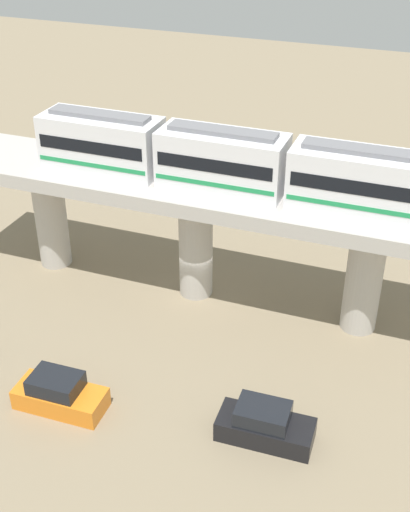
{
  "coord_description": "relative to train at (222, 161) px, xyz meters",
  "views": [
    {
      "loc": [
        -30.25,
        -11.94,
        22.12
      ],
      "look_at": [
        -2.5,
        -1.49,
        4.16
      ],
      "focal_mm": 47.16,
      "sensor_mm": 36.0,
      "label": 1
    }
  ],
  "objects": [
    {
      "name": "ground_plane",
      "position": [
        0.0,
        1.49,
        -8.47
      ],
      "size": [
        120.0,
        120.0,
        0.0
      ],
      "primitive_type": "plane",
      "color": "#84755B"
    },
    {
      "name": "viaduct",
      "position": [
        0.0,
        1.49,
        -3.17
      ],
      "size": [
        5.2,
        28.85,
        6.94
      ],
      "color": "#B7B2AA",
      "rests_on": "ground"
    },
    {
      "name": "train",
      "position": [
        0.0,
        0.0,
        0.0
      ],
      "size": [
        2.64,
        20.5,
        3.24
      ],
      "color": "white",
      "rests_on": "viaduct"
    },
    {
      "name": "parked_car_black",
      "position": [
        -9.57,
        -5.43,
        -7.73
      ],
      "size": [
        1.96,
        4.27,
        1.76
      ],
      "rotation": [
        0.0,
        0.0,
        0.04
      ],
      "color": "black",
      "rests_on": "ground"
    },
    {
      "name": "parked_car_orange",
      "position": [
        -11.03,
        3.93,
        -7.73
      ],
      "size": [
        1.94,
        4.26,
        1.76
      ],
      "rotation": [
        0.0,
        0.0,
        0.03
      ],
      "color": "orange",
      "rests_on": "ground"
    },
    {
      "name": "tree_near_viaduct",
      "position": [
        14.04,
        2.2,
        -5.51
      ],
      "size": [
        2.42,
        2.42,
        4.2
      ],
      "color": "brown",
      "rests_on": "ground"
    }
  ]
}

